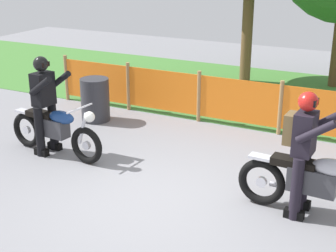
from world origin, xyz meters
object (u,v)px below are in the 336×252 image
rider_lead (45,102)px  rider_trailing (303,147)px  motorcycle_trailing (317,184)px  spare_drum (95,100)px  motorcycle_lead (55,129)px

rider_lead → rider_trailing: bearing=3.2°
motorcycle_trailing → spare_drum: 5.18m
motorcycle_lead → motorcycle_trailing: (4.36, -0.12, 0.03)m
rider_trailing → spare_drum: (-4.58, 1.91, -0.51)m
rider_lead → spare_drum: 1.86m
rider_lead → rider_trailing: size_ratio=1.00×
motorcycle_lead → motorcycle_trailing: size_ratio=0.94×
motorcycle_lead → rider_trailing: bearing=3.4°
motorcycle_trailing → rider_trailing: (-0.23, 0.01, 0.46)m
motorcycle_lead → rider_trailing: 4.16m
rider_trailing → spare_drum: size_ratio=1.92×
rider_lead → spare_drum: size_ratio=1.92×
motorcycle_trailing → spare_drum: motorcycle_trailing is taller
motorcycle_lead → rider_lead: (-0.19, 0.01, 0.46)m
rider_lead → spare_drum: bearing=102.9°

